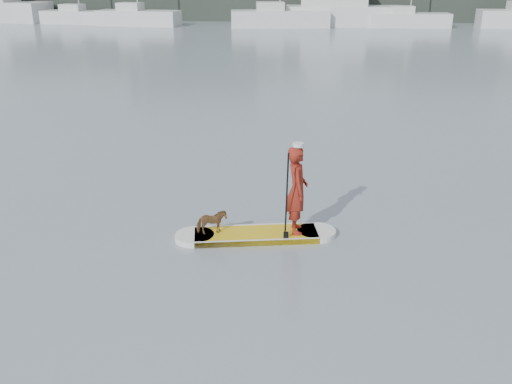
# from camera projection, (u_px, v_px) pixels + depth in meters

# --- Properties ---
(ground) EXTENTS (140.00, 140.00, 0.00)m
(ground) POSITION_uv_depth(u_px,v_px,m) (206.00, 229.00, 12.04)
(ground) COLOR slate
(ground) RESTS_ON ground
(paddleboard) EXTENTS (3.27, 1.19, 0.12)m
(paddleboard) POSITION_uv_depth(u_px,v_px,m) (256.00, 235.00, 11.64)
(paddleboard) COLOR gold
(paddleboard) RESTS_ON ground
(paddler) EXTENTS (0.50, 0.70, 1.80)m
(paddler) POSITION_uv_depth(u_px,v_px,m) (297.00, 190.00, 11.35)
(paddler) COLOR maroon
(paddler) RESTS_ON paddleboard
(white_cap) EXTENTS (0.22, 0.22, 0.07)m
(white_cap) POSITION_uv_depth(u_px,v_px,m) (298.00, 145.00, 11.01)
(white_cap) COLOR silver
(white_cap) RESTS_ON paddler
(dog) EXTENTS (0.66, 0.45, 0.51)m
(dog) POSITION_uv_depth(u_px,v_px,m) (212.00, 222.00, 11.46)
(dog) COLOR #562F1D
(dog) RESTS_ON paddleboard
(paddle) EXTENTS (0.10, 0.30, 2.00)m
(paddle) POSITION_uv_depth(u_px,v_px,m) (286.00, 207.00, 11.11)
(paddle) COLOR black
(paddle) RESTS_ON ground
(sailboat_b) EXTENTS (7.86, 3.40, 11.30)m
(sailboat_b) POSITION_uv_depth(u_px,v_px,m) (79.00, 16.00, 56.11)
(sailboat_b) COLOR silver
(sailboat_b) RESTS_ON ground
(sailboat_c) EXTENTS (8.07, 3.58, 11.20)m
(sailboat_c) POSITION_uv_depth(u_px,v_px,m) (138.00, 17.00, 54.35)
(sailboat_c) COLOR silver
(sailboat_c) RESTS_ON ground
(sailboat_d) EXTENTS (9.27, 3.83, 13.28)m
(sailboat_d) POSITION_uv_depth(u_px,v_px,m) (279.00, 17.00, 52.80)
(sailboat_d) COLOR silver
(sailboat_d) RESTS_ON ground
(sailboat_e) EXTENTS (7.30, 2.48, 10.54)m
(sailboat_e) POSITION_uv_depth(u_px,v_px,m) (409.00, 19.00, 52.79)
(sailboat_e) COLOR silver
(sailboat_e) RESTS_ON ground
(motor_yacht_a) EXTENTS (11.19, 3.57, 6.69)m
(motor_yacht_a) POSITION_uv_depth(u_px,v_px,m) (340.00, 5.00, 53.72)
(motor_yacht_a) COLOR silver
(motor_yacht_a) RESTS_ON ground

